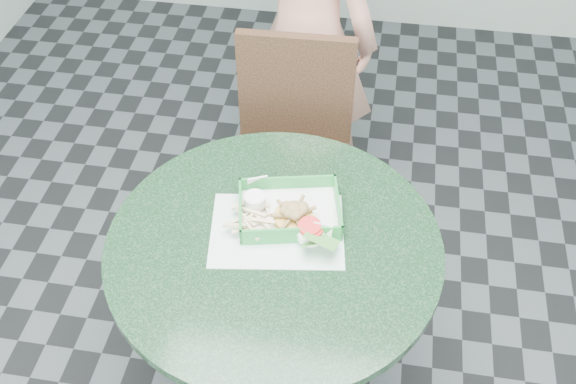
% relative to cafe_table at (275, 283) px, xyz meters
% --- Properties ---
extents(floor, '(4.00, 5.00, 0.02)m').
position_rel_cafe_table_xyz_m(floor, '(0.00, 0.00, -0.58)').
color(floor, '#303335').
rests_on(floor, ground).
extents(cafe_table, '(0.95, 0.95, 0.75)m').
position_rel_cafe_table_xyz_m(cafe_table, '(0.00, 0.00, 0.00)').
color(cafe_table, black).
rests_on(cafe_table, floor).
extents(dining_chair, '(0.43, 0.43, 0.93)m').
position_rel_cafe_table_xyz_m(dining_chair, '(-0.06, 0.70, -0.05)').
color(dining_chair, black).
rests_on(dining_chair, floor).
extents(diner_person, '(0.66, 0.50, 1.63)m').
position_rel_cafe_table_xyz_m(diner_person, '(-0.06, 1.02, 0.23)').
color(diner_person, '#E59B87').
rests_on(diner_person, floor).
extents(placemat, '(0.41, 0.34, 0.00)m').
position_rel_cafe_table_xyz_m(placemat, '(0.00, 0.04, 0.17)').
color(placemat, silver).
rests_on(placemat, cafe_table).
extents(food_basket, '(0.29, 0.21, 0.06)m').
position_rel_cafe_table_xyz_m(food_basket, '(0.03, 0.10, 0.19)').
color(food_basket, '#228436').
rests_on(food_basket, placemat).
extents(crab_sandwich, '(0.11, 0.11, 0.07)m').
position_rel_cafe_table_xyz_m(crab_sandwich, '(0.04, 0.07, 0.22)').
color(crab_sandwich, gold).
rests_on(crab_sandwich, food_basket).
extents(fries_pile, '(0.12, 0.13, 0.05)m').
position_rel_cafe_table_xyz_m(fries_pile, '(-0.08, 0.08, 0.21)').
color(fries_pile, beige).
rests_on(fries_pile, food_basket).
extents(sauce_ramekin, '(0.06, 0.06, 0.04)m').
position_rel_cafe_table_xyz_m(sauce_ramekin, '(-0.07, 0.13, 0.22)').
color(sauce_ramekin, silver).
rests_on(sauce_ramekin, food_basket).
extents(garnish_cup, '(0.12, 0.11, 0.05)m').
position_rel_cafe_table_xyz_m(garnish_cup, '(0.09, 0.00, 0.21)').
color(garnish_cup, white).
rests_on(garnish_cup, food_basket).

